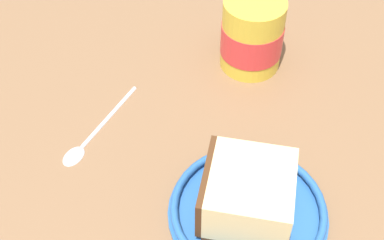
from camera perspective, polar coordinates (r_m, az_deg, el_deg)
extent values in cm
cube|color=brown|center=(61.69, 7.71, -2.59)|extent=(116.90, 116.90, 2.04)
cylinder|color=#26599E|center=(54.30, 6.01, -9.80)|extent=(16.10, 16.10, 0.76)
torus|color=#26599E|center=(53.66, 6.07, -9.35)|extent=(15.59, 15.59, 0.78)
cube|color=#472814|center=(53.74, 6.07, -9.41)|extent=(11.00, 10.65, 0.60)
cube|color=#DBC184|center=(51.49, 6.30, -7.73)|extent=(11.00, 10.65, 4.87)
cube|color=#472814|center=(51.68, 1.55, -7.02)|extent=(8.22, 3.80, 4.87)
cylinder|color=gold|center=(66.93, 6.48, 9.14)|extent=(7.63, 7.63, 9.42)
cylinder|color=red|center=(67.32, 6.43, 8.72)|extent=(7.78, 7.78, 4.06)
cylinder|color=#47230F|center=(65.09, 6.70, 11.26)|extent=(6.71, 6.71, 0.40)
torus|color=gold|center=(69.79, 5.52, 11.03)|extent=(4.43, 4.56, 5.25)
ellipsoid|color=silver|center=(59.81, -12.64, -3.61)|extent=(3.15, 2.23, 0.80)
cylinder|color=silver|center=(63.25, -8.84, 0.56)|extent=(10.93, 1.35, 0.50)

